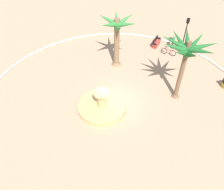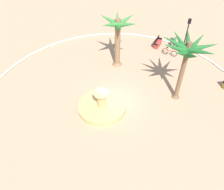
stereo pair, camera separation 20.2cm
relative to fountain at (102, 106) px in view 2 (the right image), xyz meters
name	(u,v)px [view 2 (the right image)]	position (x,y,z in m)	size (l,w,h in m)	color
ground_plane	(116,101)	(-0.73, -1.37, -0.29)	(80.00, 80.00, 0.00)	tan
plaza_curb	(116,100)	(-0.73, -1.37, -0.19)	(24.07, 24.07, 0.20)	silver
fountain	(102,106)	(0.00, 0.00, 0.00)	(4.11, 4.11, 1.91)	tan
palm_tree_near_fountain	(187,52)	(-5.31, -4.23, 4.50)	(4.34, 4.28, 5.92)	brown
palm_tree_by_curb	(118,32)	(1.52, -6.41, 3.47)	(4.12, 3.92, 5.38)	brown
bench_west	(157,43)	(-1.19, -11.80, 0.06)	(0.58, 1.62, 1.00)	#B73D33
lamppost	(187,33)	(-4.15, -11.87, 2.10)	(0.32, 0.32, 4.08)	black
bicycle_red_frame	(169,52)	(-2.98, -10.53, 0.09)	(1.72, 0.44, 0.94)	black
person_cyclist_helmet	(174,41)	(-3.04, -12.07, 0.65)	(0.28, 0.52, 1.68)	#33333D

